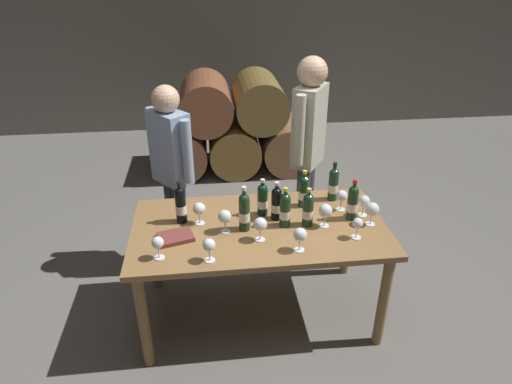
# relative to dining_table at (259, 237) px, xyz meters

# --- Properties ---
(ground_plane) EXTENTS (14.00, 14.00, 0.00)m
(ground_plane) POSITION_rel_dining_table_xyz_m (0.00, 0.00, -0.67)
(ground_plane) COLOR #66635E
(cellar_back_wall) EXTENTS (10.00, 0.24, 2.80)m
(cellar_back_wall) POSITION_rel_dining_table_xyz_m (0.00, 4.20, 0.73)
(cellar_back_wall) COLOR slate
(cellar_back_wall) RESTS_ON ground_plane
(barrel_stack) EXTENTS (1.86, 0.90, 1.15)m
(barrel_stack) POSITION_rel_dining_table_xyz_m (0.00, 2.60, -0.15)
(barrel_stack) COLOR brown
(barrel_stack) RESTS_ON ground_plane
(dining_table) EXTENTS (1.70, 0.90, 0.76)m
(dining_table) POSITION_rel_dining_table_xyz_m (0.00, 0.00, 0.00)
(dining_table) COLOR olive
(dining_table) RESTS_ON ground_plane
(wine_bottle_0) EXTENTS (0.07, 0.07, 0.30)m
(wine_bottle_0) POSITION_rel_dining_table_xyz_m (0.64, 0.02, 0.22)
(wine_bottle_0) COLOR #19381E
(wine_bottle_0) RESTS_ON dining_table
(wine_bottle_1) EXTENTS (0.07, 0.07, 0.28)m
(wine_bottle_1) POSITION_rel_dining_table_xyz_m (0.35, 0.23, 0.21)
(wine_bottle_1) COLOR #19381E
(wine_bottle_1) RESTS_ON dining_table
(wine_bottle_2) EXTENTS (0.07, 0.07, 0.27)m
(wine_bottle_2) POSITION_rel_dining_table_xyz_m (0.04, 0.15, 0.21)
(wine_bottle_2) COLOR black
(wine_bottle_2) RESTS_ON dining_table
(wine_bottle_3) EXTENTS (0.07, 0.07, 0.30)m
(wine_bottle_3) POSITION_rel_dining_table_xyz_m (0.58, 0.30, 0.22)
(wine_bottle_3) COLOR #19381E
(wine_bottle_3) RESTS_ON dining_table
(wine_bottle_4) EXTENTS (0.07, 0.07, 0.29)m
(wine_bottle_4) POSITION_rel_dining_table_xyz_m (0.17, -0.02, 0.22)
(wine_bottle_4) COLOR #19381E
(wine_bottle_4) RESTS_ON dining_table
(wine_bottle_5) EXTENTS (0.07, 0.07, 0.28)m
(wine_bottle_5) POSITION_rel_dining_table_xyz_m (0.13, 0.08, 0.21)
(wine_bottle_5) COLOR black
(wine_bottle_5) RESTS_ON dining_table
(wine_bottle_6) EXTENTS (0.07, 0.07, 0.32)m
(wine_bottle_6) POSITION_rel_dining_table_xyz_m (-0.10, -0.03, 0.23)
(wine_bottle_6) COLOR #19381E
(wine_bottle_6) RESTS_ON dining_table
(wine_bottle_7) EXTENTS (0.07, 0.07, 0.31)m
(wine_bottle_7) POSITION_rel_dining_table_xyz_m (-0.52, 0.11, 0.22)
(wine_bottle_7) COLOR black
(wine_bottle_7) RESTS_ON dining_table
(wine_bottle_8) EXTENTS (0.07, 0.07, 0.28)m
(wine_bottle_8) POSITION_rel_dining_table_xyz_m (0.32, -0.02, 0.21)
(wine_bottle_8) COLOR #19381E
(wine_bottle_8) RESTS_ON dining_table
(wine_glass_0) EXTENTS (0.08, 0.08, 0.15)m
(wine_glass_0) POSITION_rel_dining_table_xyz_m (0.73, 0.05, 0.20)
(wine_glass_0) COLOR white
(wine_glass_0) RESTS_ON dining_table
(wine_glass_1) EXTENTS (0.08, 0.08, 0.15)m
(wine_glass_1) POSITION_rel_dining_table_xyz_m (0.60, 0.14, 0.20)
(wine_glass_1) COLOR white
(wine_glass_1) RESTS_ON dining_table
(wine_glass_2) EXTENTS (0.09, 0.09, 0.16)m
(wine_glass_2) POSITION_rel_dining_table_xyz_m (0.43, -0.05, 0.21)
(wine_glass_2) COLOR white
(wine_glass_2) RESTS_ON dining_table
(wine_glass_3) EXTENTS (0.07, 0.07, 0.14)m
(wine_glass_3) POSITION_rel_dining_table_xyz_m (0.60, -0.21, 0.19)
(wine_glass_3) COLOR white
(wine_glass_3) RESTS_ON dining_table
(wine_glass_4) EXTENTS (0.09, 0.09, 0.16)m
(wine_glass_4) POSITION_rel_dining_table_xyz_m (-0.02, -0.17, 0.20)
(wine_glass_4) COLOR white
(wine_glass_4) RESTS_ON dining_table
(wine_glass_5) EXTENTS (0.08, 0.08, 0.16)m
(wine_glass_5) POSITION_rel_dining_table_xyz_m (-0.40, 0.08, 0.20)
(wine_glass_5) COLOR white
(wine_glass_5) RESTS_ON dining_table
(wine_glass_6) EXTENTS (0.08, 0.08, 0.16)m
(wine_glass_6) POSITION_rel_dining_table_xyz_m (0.21, -0.31, 0.20)
(wine_glass_6) COLOR white
(wine_glass_6) RESTS_ON dining_table
(wine_glass_7) EXTENTS (0.07, 0.07, 0.15)m
(wine_glass_7) POSITION_rel_dining_table_xyz_m (-0.64, -0.29, 0.20)
(wine_glass_7) COLOR white
(wine_glass_7) RESTS_ON dining_table
(wine_glass_8) EXTENTS (0.09, 0.09, 0.16)m
(wine_glass_8) POSITION_rel_dining_table_xyz_m (0.74, -0.07, 0.21)
(wine_glass_8) COLOR white
(wine_glass_8) RESTS_ON dining_table
(wine_glass_9) EXTENTS (0.09, 0.09, 0.16)m
(wine_glass_9) POSITION_rel_dining_table_xyz_m (-0.23, -0.05, 0.21)
(wine_glass_9) COLOR white
(wine_glass_9) RESTS_ON dining_table
(wine_glass_10) EXTENTS (0.08, 0.08, 0.15)m
(wine_glass_10) POSITION_rel_dining_table_xyz_m (-0.34, -0.35, 0.20)
(wine_glass_10) COLOR white
(wine_glass_10) RESTS_ON dining_table
(tasting_notebook) EXTENTS (0.25, 0.21, 0.03)m
(tasting_notebook) POSITION_rel_dining_table_xyz_m (-0.55, -0.09, 0.11)
(tasting_notebook) COLOR brown
(tasting_notebook) RESTS_ON dining_table
(sommelier_presenting) EXTENTS (0.32, 0.43, 1.72)m
(sommelier_presenting) POSITION_rel_dining_table_xyz_m (0.49, 0.75, 0.37)
(sommelier_presenting) COLOR #383842
(sommelier_presenting) RESTS_ON ground_plane
(taster_seated_left) EXTENTS (0.35, 0.40, 1.54)m
(taster_seated_left) POSITION_rel_dining_table_xyz_m (-0.60, 0.72, 0.25)
(taster_seated_left) COLOR #383842
(taster_seated_left) RESTS_ON ground_plane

